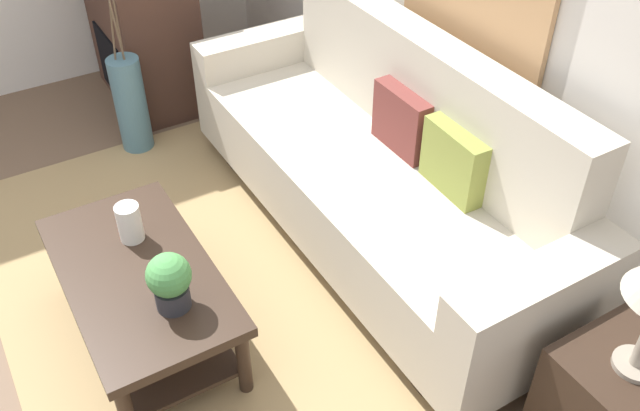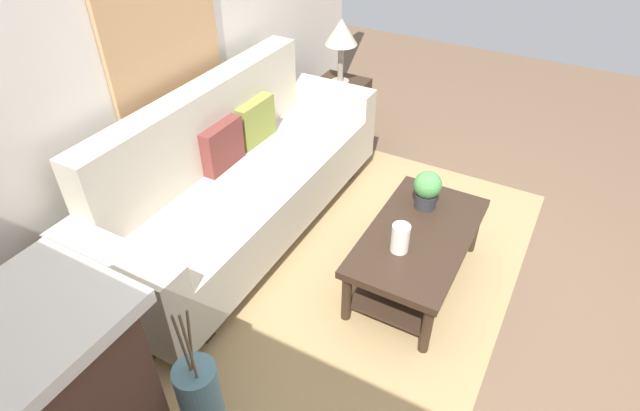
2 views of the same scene
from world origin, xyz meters
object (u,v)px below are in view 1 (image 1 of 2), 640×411
object	(u,v)px
coffee_table	(141,289)
tabletop_vase	(130,223)
throw_pillow_maroon	(403,120)
floor_vase	(131,105)
fireplace	(141,17)
potted_plant_tabletop	(170,281)
couch	(380,168)
throw_pillow_olive	(455,161)

from	to	relation	value
coffee_table	tabletop_vase	world-z (taller)	tabletop_vase
throw_pillow_maroon	floor_vase	world-z (taller)	throw_pillow_maroon
floor_vase	coffee_table	bearing A→B (deg)	-17.10
fireplace	throw_pillow_maroon	bearing A→B (deg)	17.83
coffee_table	potted_plant_tabletop	distance (m)	0.38
potted_plant_tabletop	fireplace	size ratio (longest dim) A/B	0.23
throw_pillow_maroon	floor_vase	bearing A→B (deg)	-146.51
couch	tabletop_vase	bearing A→B (deg)	-95.95
throw_pillow_maroon	throw_pillow_olive	xyz separation A→B (m)	(0.40, 0.00, 0.00)
coffee_table	tabletop_vase	xyz separation A→B (m)	(-0.20, 0.05, 0.21)
tabletop_vase	fireplace	world-z (taller)	fireplace
coffee_table	tabletop_vase	distance (m)	0.30
throw_pillow_olive	fireplace	distance (m)	2.51
throw_pillow_maroon	tabletop_vase	size ratio (longest dim) A/B	1.98
throw_pillow_olive	potted_plant_tabletop	xyz separation A→B (m)	(-0.05, -1.37, -0.11)
couch	throw_pillow_maroon	size ratio (longest dim) A/B	6.94
throw_pillow_maroon	coffee_table	distance (m)	1.48
throw_pillow_olive	throw_pillow_maroon	bearing A→B (deg)	180.00
potted_plant_tabletop	floor_vase	xyz separation A→B (m)	(-1.80, 0.41, -0.26)
throw_pillow_maroon	tabletop_vase	xyz separation A→B (m)	(-0.13, -1.38, -0.16)
fireplace	coffee_table	bearing A→B (deg)	-20.37
throw_pillow_olive	fireplace	bearing A→B (deg)	-164.96
throw_pillow_maroon	fireplace	distance (m)	2.13
tabletop_vase	potted_plant_tabletop	bearing A→B (deg)	1.22
throw_pillow_maroon	potted_plant_tabletop	bearing A→B (deg)	-75.76
throw_pillow_maroon	coffee_table	xyz separation A→B (m)	(0.07, -1.43, -0.37)
coffee_table	fireplace	distance (m)	2.26
throw_pillow_olive	floor_vase	size ratio (longest dim) A/B	0.58
floor_vase	fireplace	bearing A→B (deg)	151.60
coffee_table	tabletop_vase	size ratio (longest dim) A/B	6.04
throw_pillow_maroon	floor_vase	xyz separation A→B (m)	(-1.45, -0.96, -0.37)
tabletop_vase	potted_plant_tabletop	size ratio (longest dim) A/B	0.70
coffee_table	fireplace	xyz separation A→B (m)	(-2.10, 0.78, 0.27)
throw_pillow_maroon	throw_pillow_olive	world-z (taller)	same
throw_pillow_olive	coffee_table	distance (m)	1.51
throw_pillow_olive	coffee_table	world-z (taller)	throw_pillow_olive
potted_plant_tabletop	fireplace	distance (m)	2.48
tabletop_vase	potted_plant_tabletop	distance (m)	0.48
coffee_table	tabletop_vase	bearing A→B (deg)	165.21
throw_pillow_olive	floor_vase	xyz separation A→B (m)	(-1.85, -0.96, -0.37)
throw_pillow_maroon	fireplace	world-z (taller)	fireplace
throw_pillow_maroon	tabletop_vase	bearing A→B (deg)	-95.42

